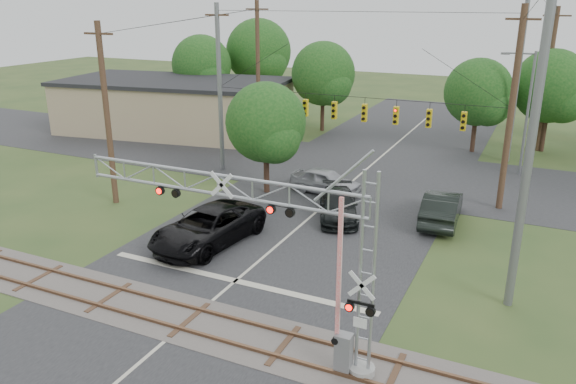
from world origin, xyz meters
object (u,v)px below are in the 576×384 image
at_px(pickup_black, 208,227).
at_px(car_dark, 338,206).
at_px(crossing_gantry, 272,236).
at_px(traffic_signal_span, 363,103).
at_px(sedan_silver, 326,181).
at_px(commercial_building, 175,105).
at_px(streetlight, 526,107).

distance_m(pickup_black, car_dark, 7.70).
bearing_deg(crossing_gantry, traffic_signal_span, 99.04).
xyz_separation_m(pickup_black, car_dark, (4.69, 6.10, -0.18)).
distance_m(traffic_signal_span, sedan_silver, 5.37).
height_order(sedan_silver, commercial_building, commercial_building).
height_order(traffic_signal_span, pickup_black, traffic_signal_span).
distance_m(crossing_gantry, pickup_black, 10.35).
bearing_deg(crossing_gantry, sedan_silver, 105.40).
relative_size(traffic_signal_span, car_dark, 3.80).
distance_m(crossing_gantry, streetlight, 26.79).
bearing_deg(car_dark, crossing_gantry, -102.21).
bearing_deg(sedan_silver, car_dark, -143.22).
xyz_separation_m(pickup_black, sedan_silver, (2.46, 9.81, -0.13)).
height_order(crossing_gantry, commercial_building, crossing_gantry).
bearing_deg(traffic_signal_span, streetlight, 40.31).
bearing_deg(traffic_signal_span, commercial_building, 156.91).
distance_m(sedan_silver, commercial_building, 22.03).
bearing_deg(sedan_silver, crossing_gantry, -158.78).
bearing_deg(sedan_silver, traffic_signal_span, -36.86).
relative_size(commercial_building, streetlight, 2.56).
relative_size(crossing_gantry, car_dark, 2.18).
xyz_separation_m(commercial_building, streetlight, (29.94, -1.18, 2.35)).
relative_size(car_dark, streetlight, 0.60).
bearing_deg(commercial_building, car_dark, -42.46).
height_order(traffic_signal_span, car_dark, traffic_signal_span).
xyz_separation_m(traffic_signal_span, commercial_building, (-20.85, 8.89, -3.19)).
height_order(crossing_gantry, pickup_black, crossing_gantry).
bearing_deg(traffic_signal_span, car_dark, -83.94).
bearing_deg(commercial_building, streetlight, -10.85).
bearing_deg(sedan_silver, commercial_building, 66.76).
height_order(traffic_signal_span, commercial_building, traffic_signal_span).
bearing_deg(streetlight, traffic_signal_span, -139.69).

